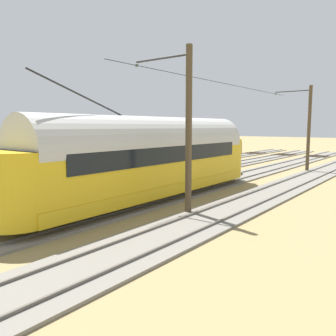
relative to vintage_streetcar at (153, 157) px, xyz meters
The scene contains 9 objects.
ground_plane 3.26m from the vintage_streetcar, 27.16° to the right, with size 220.00×220.00×0.00m, color #937F51.
track_streetcar_siding 4.92m from the vintage_streetcar, 161.66° to the right, with size 2.80×80.00×0.18m.
track_adjacent_siding 2.60m from the vintage_streetcar, 90.00° to the right, with size 2.80×80.00×0.18m.
track_third_siding 4.92m from the vintage_streetcar, 18.34° to the right, with size 2.80×80.00×0.18m.
track_outer_siding 8.75m from the vintage_streetcar, ahead, with size 2.80×80.00×0.18m.
vintage_streetcar is the anchor object (origin of this frame).
catenary_pole_foreground 17.10m from the vintage_streetcar, 99.71° to the right, with size 3.19×0.28×7.20m.
catenary_pole_mid_near 3.45m from the vintage_streetcar, 158.21° to the left, with size 3.19×0.28×7.20m.
overhead_wire_run 9.60m from the vintage_streetcar, 90.79° to the right, with size 2.98×21.93×0.18m.
Camera 1 is at (-13.33, 14.41, 3.81)m, focal length 36.67 mm.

